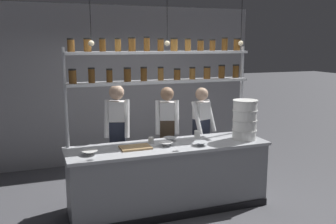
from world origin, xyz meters
The scene contains 16 objects.
ground_plane centered at (0.00, 0.00, 0.00)m, with size 40.00×40.00×0.00m, color #4C4C51.
back_wall centered at (0.00, 2.43, 1.48)m, with size 5.16×0.12×2.96m, color #939399.
prep_counter centered at (0.00, 0.00, 0.46)m, with size 2.76×0.76×0.92m.
spice_shelf_unit centered at (0.00, 0.33, 1.92)m, with size 2.64×0.28×2.36m.
chef_left centered at (-0.57, 0.60, 0.98)m, with size 0.42×0.35×1.70m.
chef_center centered at (0.22, 0.68, 0.93)m, with size 0.42×0.35×1.62m.
chef_right centered at (0.77, 0.62, 0.91)m, with size 0.41×0.34×1.60m.
container_stack centered at (1.11, -0.09, 1.20)m, with size 0.35×0.35×0.57m.
cutting_board centered at (-0.47, -0.01, 0.93)m, with size 0.40×0.26×0.02m.
prep_bowl_near_left centered at (0.39, -0.18, 0.95)m, with size 0.19×0.19×0.05m.
prep_bowl_center_front centered at (0.08, 0.18, 0.95)m, with size 0.19×0.19×0.05m.
prep_bowl_center_back centered at (-1.08, -0.10, 0.95)m, with size 0.20×0.20×0.05m.
prep_bowl_near_right centered at (-0.06, -0.04, 0.95)m, with size 0.20×0.20×0.05m.
serving_cup_front centered at (-0.20, 0.16, 0.96)m, with size 0.08×0.08×0.09m.
serving_cup_by_board centered at (0.51, 0.19, 0.97)m, with size 0.09×0.09×0.11m.
pendant_light_row centered at (0.01, 0.00, 2.31)m, with size 2.13×0.07×0.67m.
Camera 1 is at (-1.70, -4.59, 2.28)m, focal length 40.00 mm.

